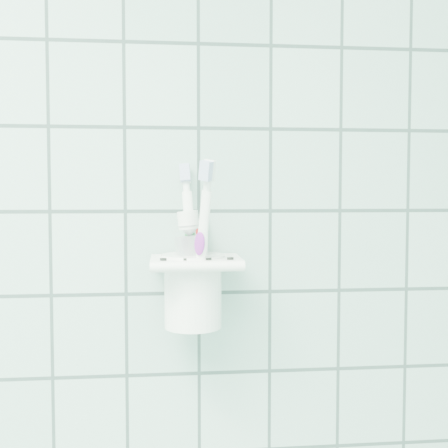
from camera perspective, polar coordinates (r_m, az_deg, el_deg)
name	(u,v)px	position (r m, az deg, el deg)	size (l,w,h in m)	color
holder_bracket	(196,263)	(0.70, -2.90, -4.01)	(0.11, 0.10, 0.03)	white
cup	(193,288)	(0.71, -3.17, -6.47)	(0.08, 0.08, 0.09)	white
toothbrush_pink	(197,240)	(0.68, -2.76, -1.64)	(0.03, 0.06, 0.20)	white
toothbrush_blue	(200,230)	(0.71, -2.47, -0.65)	(0.03, 0.07, 0.22)	white
toothbrush_orange	(195,240)	(0.68, -3.01, -1.67)	(0.03, 0.05, 0.20)	white
toothpaste_tube	(198,258)	(0.69, -2.61, -3.50)	(0.05, 0.04, 0.14)	silver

